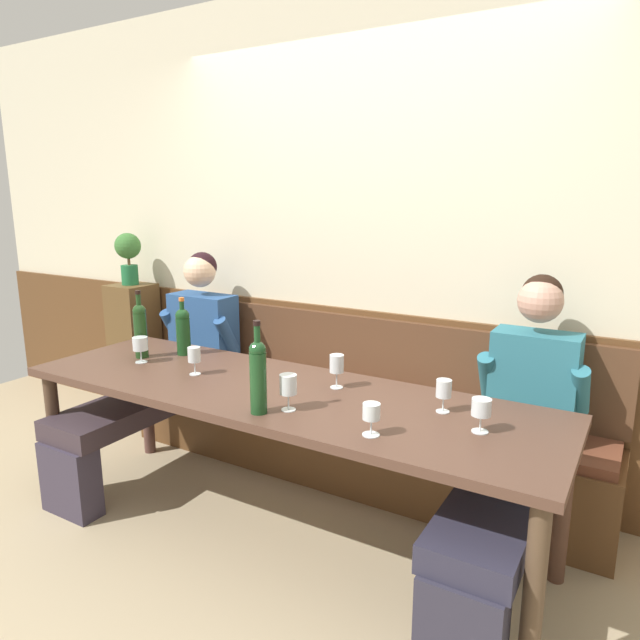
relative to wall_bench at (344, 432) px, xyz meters
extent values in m
cube|color=tan|center=(0.00, -0.83, -0.29)|extent=(6.80, 6.80, 0.02)
cube|color=beige|center=(0.00, 0.26, 1.12)|extent=(6.80, 0.08, 2.80)
cube|color=brown|center=(0.00, 0.21, 0.20)|extent=(6.80, 0.03, 0.97)
cube|color=brown|center=(0.00, -0.02, -0.06)|extent=(2.92, 0.42, 0.44)
cube|color=brown|center=(0.00, -0.02, 0.18)|extent=(2.86, 0.39, 0.05)
cube|color=#533421|center=(0.00, 0.17, 0.43)|extent=(2.92, 0.04, 0.45)
cube|color=#4F3428|center=(0.00, -0.68, 0.45)|extent=(2.62, 0.79, 0.04)
cylinder|color=#493224|center=(-1.24, -1.00, 0.07)|extent=(0.07, 0.07, 0.71)
cylinder|color=brown|center=(1.24, -1.00, 0.07)|extent=(0.07, 0.07, 0.71)
cylinder|color=brown|center=(-1.24, -0.35, 0.07)|extent=(0.07, 0.07, 0.71)
cylinder|color=#4D3022|center=(1.24, -0.35, 0.07)|extent=(0.07, 0.07, 0.71)
cube|color=#352E3D|center=(-1.04, -1.07, -0.09)|extent=(0.33, 0.14, 0.38)
cube|color=#362B32|center=(-1.04, -0.59, 0.15)|extent=(0.37, 1.06, 0.11)
cube|color=navy|center=(-1.04, -0.02, 0.47)|extent=(0.44, 0.21, 0.51)
sphere|color=beige|center=(-1.04, -0.03, 0.88)|extent=(0.21, 0.21, 0.21)
sphere|color=black|center=(-1.04, 0.00, 0.90)|extent=(0.19, 0.19, 0.19)
cylinder|color=navy|center=(-1.27, -0.06, 0.49)|extent=(0.08, 0.20, 0.27)
cylinder|color=navy|center=(-0.81, -0.06, 0.49)|extent=(0.08, 0.20, 0.27)
cube|color=#2B2938|center=(1.03, -1.07, -0.09)|extent=(0.30, 0.14, 0.38)
cube|color=#292839|center=(1.03, -0.59, 0.15)|extent=(0.33, 1.07, 0.11)
cube|color=#2A6A7B|center=(1.03, -0.02, 0.47)|extent=(0.39, 0.20, 0.52)
sphere|color=tan|center=(1.03, -0.03, 0.88)|extent=(0.20, 0.20, 0.20)
sphere|color=black|center=(1.03, 0.00, 0.91)|extent=(0.19, 0.19, 0.19)
cylinder|color=#2A6A7B|center=(0.82, -0.06, 0.49)|extent=(0.08, 0.20, 0.27)
cylinder|color=#2A6A7B|center=(1.23, -0.06, 0.49)|extent=(0.08, 0.20, 0.27)
cylinder|color=#18411C|center=(-0.78, -0.46, 0.58)|extent=(0.08, 0.08, 0.21)
sphere|color=#18411C|center=(-0.78, -0.46, 0.69)|extent=(0.08, 0.08, 0.08)
cylinder|color=#18411C|center=(-0.78, -0.46, 0.74)|extent=(0.03, 0.03, 0.07)
cylinder|color=orange|center=(-0.78, -0.46, 0.79)|extent=(0.03, 0.03, 0.02)
cylinder|color=#1D3E19|center=(-0.94, -0.62, 0.60)|extent=(0.07, 0.07, 0.25)
sphere|color=#1D3E19|center=(-0.94, -0.62, 0.73)|extent=(0.07, 0.07, 0.07)
cylinder|color=#1D3E19|center=(-0.94, -0.62, 0.79)|extent=(0.03, 0.03, 0.08)
cylinder|color=black|center=(-0.94, -0.62, 0.84)|extent=(0.03, 0.03, 0.02)
cylinder|color=#1A441F|center=(0.11, -0.96, 0.60)|extent=(0.07, 0.07, 0.26)
sphere|color=#1A441F|center=(0.11, -0.96, 0.74)|extent=(0.07, 0.07, 0.07)
cylinder|color=#1A441F|center=(0.11, -0.96, 0.80)|extent=(0.03, 0.03, 0.09)
cylinder|color=black|center=(0.11, -0.96, 0.85)|extent=(0.03, 0.03, 0.02)
cylinder|color=silver|center=(0.76, -0.56, 0.47)|extent=(0.06, 0.06, 0.00)
cylinder|color=silver|center=(0.76, -0.56, 0.51)|extent=(0.01, 0.01, 0.06)
cylinder|color=silver|center=(0.76, -0.56, 0.57)|extent=(0.06, 0.06, 0.07)
cylinder|color=silver|center=(0.95, -0.68, 0.47)|extent=(0.06, 0.06, 0.00)
cylinder|color=silver|center=(0.95, -0.68, 0.51)|extent=(0.01, 0.01, 0.06)
cylinder|color=silver|center=(0.95, -0.68, 0.57)|extent=(0.07, 0.07, 0.07)
cylinder|color=#EBCF8A|center=(0.95, -0.68, 0.55)|extent=(0.07, 0.07, 0.02)
cylinder|color=silver|center=(-0.87, -0.70, 0.47)|extent=(0.06, 0.06, 0.00)
cylinder|color=silver|center=(-0.87, -0.70, 0.51)|extent=(0.01, 0.01, 0.06)
cylinder|color=silver|center=(-0.87, -0.70, 0.58)|extent=(0.08, 0.08, 0.07)
cylinder|color=silver|center=(0.61, -0.92, 0.47)|extent=(0.07, 0.07, 0.00)
cylinder|color=silver|center=(0.61, -0.92, 0.51)|extent=(0.01, 0.01, 0.06)
cylinder|color=silver|center=(0.61, -0.92, 0.57)|extent=(0.07, 0.07, 0.06)
cylinder|color=beige|center=(0.61, -0.92, 0.55)|extent=(0.06, 0.06, 0.02)
cylinder|color=silver|center=(-0.47, -0.71, 0.47)|extent=(0.06, 0.06, 0.00)
cylinder|color=silver|center=(-0.47, -0.71, 0.51)|extent=(0.01, 0.01, 0.06)
cylinder|color=silver|center=(-0.47, -0.71, 0.58)|extent=(0.06, 0.06, 0.08)
cylinder|color=#EFD085|center=(-0.47, -0.71, 0.55)|extent=(0.06, 0.06, 0.02)
cylinder|color=silver|center=(0.24, -0.52, 0.47)|extent=(0.06, 0.06, 0.00)
cylinder|color=silver|center=(0.24, -0.52, 0.51)|extent=(0.01, 0.01, 0.07)
cylinder|color=silver|center=(0.24, -0.52, 0.59)|extent=(0.07, 0.07, 0.08)
cylinder|color=#F6DC7B|center=(0.24, -0.52, 0.56)|extent=(0.06, 0.06, 0.03)
cylinder|color=silver|center=(0.20, -0.87, 0.47)|extent=(0.06, 0.06, 0.00)
cylinder|color=silver|center=(0.20, -0.87, 0.51)|extent=(0.01, 0.01, 0.07)
cylinder|color=silver|center=(0.20, -0.87, 0.59)|extent=(0.07, 0.07, 0.08)
cylinder|color=beige|center=(0.20, -0.87, 0.56)|extent=(0.06, 0.06, 0.03)
cube|color=brown|center=(-1.76, 0.03, 0.22)|extent=(0.28, 0.28, 1.00)
cylinder|color=#1F683A|center=(-1.76, 0.03, 0.79)|extent=(0.12, 0.12, 0.14)
cylinder|color=brown|center=(-1.76, 0.03, 0.90)|extent=(0.02, 0.02, 0.06)
sphere|color=#396F31|center=(-1.76, 0.03, 1.00)|extent=(0.18, 0.18, 0.18)
camera|label=1|loc=(1.46, -2.74, 1.36)|focal=31.91mm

